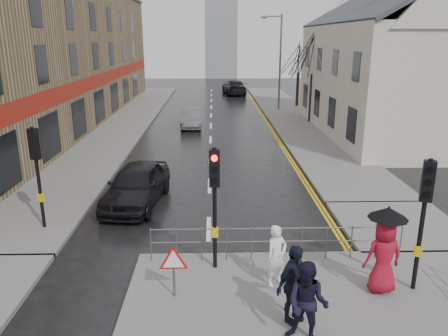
{
  "coord_description": "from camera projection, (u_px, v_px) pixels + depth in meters",
  "views": [
    {
      "loc": [
        0.18,
        -10.58,
        6.21
      ],
      "look_at": [
        0.56,
        4.57,
        1.68
      ],
      "focal_mm": 35.0,
      "sensor_mm": 36.0,
      "label": 1
    }
  ],
  "objects": [
    {
      "name": "car_far",
      "position": [
        234.0,
        87.0,
        49.57
      ],
      "size": [
        2.79,
        5.75,
        1.61
      ],
      "primitive_type": "imported",
      "rotation": [
        0.0,
        0.0,
        3.24
      ],
      "color": "black",
      "rests_on": "ground"
    },
    {
      "name": "building_right_cream",
      "position": [
        396.0,
        61.0,
        28.06
      ],
      "size": [
        9.0,
        16.4,
        10.1
      ],
      "color": "beige",
      "rests_on": "ground"
    },
    {
      "name": "tree_near",
      "position": [
        313.0,
        53.0,
        31.69
      ],
      "size": [
        2.4,
        2.4,
        6.58
      ],
      "color": "black",
      "rests_on": "right_pavement"
    },
    {
      "name": "tree_far",
      "position": [
        299.0,
        58.0,
        39.56
      ],
      "size": [
        2.4,
        2.4,
        5.64
      ],
      "color": "black",
      "rests_on": "right_pavement"
    },
    {
      "name": "ground",
      "position": [
        208.0,
        275.0,
        11.91
      ],
      "size": [
        120.0,
        120.0,
        0.0
      ],
      "primitive_type": "plane",
      "color": "black",
      "rests_on": "ground"
    },
    {
      "name": "left_pavement",
      "position": [
        127.0,
        120.0,
        33.76
      ],
      "size": [
        4.0,
        44.0,
        0.14
      ],
      "primitive_type": "cube",
      "color": "#605E5B",
      "rests_on": "ground"
    },
    {
      "name": "traffic_signal_near_left",
      "position": [
        215.0,
        188.0,
        11.4
      ],
      "size": [
        0.28,
        0.27,
        3.4
      ],
      "color": "black",
      "rests_on": "near_pavement"
    },
    {
      "name": "pedestrian_b",
      "position": [
        308.0,
        304.0,
        8.84
      ],
      "size": [
        1.09,
        1.01,
        1.81
      ],
      "primitive_type": "imported",
      "rotation": [
        0.0,
        0.0,
        -0.47
      ],
      "color": "black",
      "rests_on": "near_pavement"
    },
    {
      "name": "building_left_terrace",
      "position": [
        43.0,
        55.0,
        31.26
      ],
      "size": [
        8.0,
        42.0,
        10.0
      ],
      "primitive_type": "cube",
      "color": "#907A53",
      "rests_on": "ground"
    },
    {
      "name": "guard_railing_front",
      "position": [
        277.0,
        236.0,
        12.28
      ],
      "size": [
        7.14,
        0.04,
        1.0
      ],
      "color": "#595B5E",
      "rests_on": "near_pavement"
    },
    {
      "name": "traffic_signal_far_left",
      "position": [
        36.0,
        160.0,
        13.95
      ],
      "size": [
        0.34,
        0.33,
        3.4
      ],
      "color": "black",
      "rests_on": "left_pavement"
    },
    {
      "name": "warning_sign",
      "position": [
        173.0,
        263.0,
        10.43
      ],
      "size": [
        0.8,
        0.07,
        1.35
      ],
      "color": "#595B5E",
      "rests_on": "near_pavement"
    },
    {
      "name": "car_mid",
      "position": [
        191.0,
        118.0,
        31.38
      ],
      "size": [
        1.56,
        4.15,
        1.35
      ],
      "primitive_type": "imported",
      "rotation": [
        0.0,
        0.0,
        0.03
      ],
      "color": "#515457",
      "rests_on": "ground"
    },
    {
      "name": "street_lamp",
      "position": [
        278.0,
        56.0,
        37.52
      ],
      "size": [
        1.83,
        0.25,
        8.0
      ],
      "color": "#595B5E",
      "rests_on": "right_pavement"
    },
    {
      "name": "pavement_bridge_right",
      "position": [
        399.0,
        225.0,
        14.92
      ],
      "size": [
        4.0,
        4.2,
        0.14
      ],
      "primitive_type": "cube",
      "color": "#605E5B",
      "rests_on": "ground"
    },
    {
      "name": "pedestrian_with_umbrella",
      "position": [
        384.0,
        248.0,
        10.59
      ],
      "size": [
        0.99,
        0.96,
        2.23
      ],
      "color": "maroon",
      "rests_on": "near_pavement"
    },
    {
      "name": "car_parked",
      "position": [
        137.0,
        185.0,
        16.78
      ],
      "size": [
        2.45,
        4.83,
        1.58
      ],
      "primitive_type": "imported",
      "rotation": [
        0.0,
        0.0,
        -0.13
      ],
      "color": "black",
      "rests_on": "ground"
    },
    {
      "name": "pedestrian_a",
      "position": [
        277.0,
        256.0,
        10.98
      ],
      "size": [
        0.7,
        0.64,
        1.62
      ],
      "primitive_type": "imported",
      "rotation": [
        0.0,
        0.0,
        0.55
      ],
      "color": "white",
      "rests_on": "near_pavement"
    },
    {
      "name": "church_tower",
      "position": [
        221.0,
        19.0,
        68.74
      ],
      "size": [
        5.0,
        5.0,
        18.0
      ],
      "primitive_type": "cube",
      "color": "gray",
      "rests_on": "ground"
    },
    {
      "name": "pedestrian_d",
      "position": [
        293.0,
        284.0,
        9.51
      ],
      "size": [
        1.09,
        1.06,
        1.83
      ],
      "primitive_type": "imported",
      "rotation": [
        0.0,
        0.0,
        0.74
      ],
      "color": "black",
      "rests_on": "near_pavement"
    },
    {
      "name": "traffic_signal_near_right",
      "position": [
        425.0,
        202.0,
        10.37
      ],
      "size": [
        0.34,
        0.33,
        3.4
      ],
      "color": "black",
      "rests_on": "near_pavement"
    },
    {
      "name": "right_pavement",
      "position": [
        290.0,
        115.0,
        35.99
      ],
      "size": [
        4.0,
        40.0,
        0.14
      ],
      "primitive_type": "cube",
      "color": "#605E5B",
      "rests_on": "ground"
    }
  ]
}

